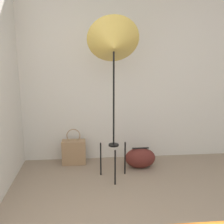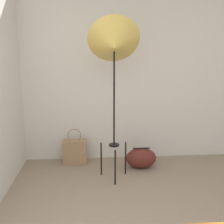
{
  "view_description": "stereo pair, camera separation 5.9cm",
  "coord_description": "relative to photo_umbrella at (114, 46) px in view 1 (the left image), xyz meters",
  "views": [
    {
      "loc": [
        -0.27,
        -1.38,
        1.62
      ],
      "look_at": [
        0.0,
        1.59,
        0.95
      ],
      "focal_mm": 42.0,
      "sensor_mm": 36.0,
      "label": 1
    },
    {
      "loc": [
        -0.21,
        -1.38,
        1.62
      ],
      "look_at": [
        0.0,
        1.59,
        0.95
      ],
      "focal_mm": 42.0,
      "sensor_mm": 36.0,
      "label": 2
    }
  ],
  "objects": [
    {
      "name": "duffel_bag",
      "position": [
        0.42,
        0.29,
        -1.57
      ],
      "size": [
        0.44,
        0.29,
        0.3
      ],
      "color": "#5B231E",
      "rests_on": "ground_plane"
    },
    {
      "name": "photo_umbrella",
      "position": [
        0.0,
        0.0,
        0.0
      ],
      "size": [
        0.64,
        0.52,
        2.06
      ],
      "color": "black",
      "rests_on": "ground_plane"
    },
    {
      "name": "wall_back",
      "position": [
        -0.04,
        0.72,
        -0.41
      ],
      "size": [
        8.0,
        0.05,
        2.6
      ],
      "color": "silver",
      "rests_on": "ground_plane"
    },
    {
      "name": "tote_bag",
      "position": [
        -0.55,
        0.51,
        -1.53
      ],
      "size": [
        0.35,
        0.17,
        0.54
      ],
      "color": "#9E7A56",
      "rests_on": "ground_plane"
    }
  ]
}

